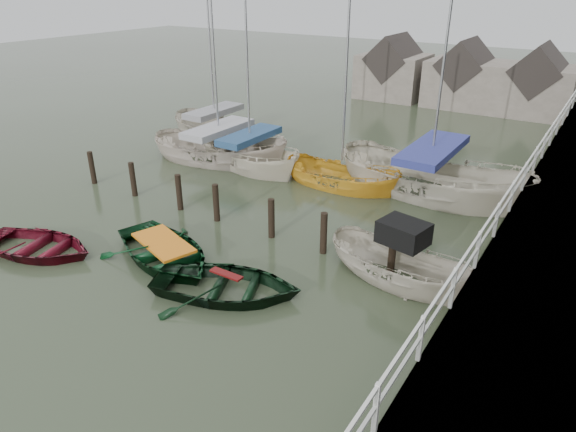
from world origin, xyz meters
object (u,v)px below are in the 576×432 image
Objects in this scene: rowboat_green at (165,261)px; rowboat_dkgreen at (227,294)px; rowboat_red at (39,253)px; motorboat at (396,279)px; sailboat_c at (341,186)px; sailboat_b at (251,165)px; sailboat_e at (216,138)px; sailboat_d at (428,192)px; sailboat_a at (220,160)px.

rowboat_dkgreen is at bearing -79.86° from rowboat_green.
motorboat is at bearing -79.76° from rowboat_red.
rowboat_dkgreen is at bearing -171.34° from sailboat_c.
sailboat_b is 1.15× the size of sailboat_e.
motorboat reaches higher than rowboat_red.
sailboat_d is at bearing 23.12° from motorboat.
sailboat_a is (-0.88, 10.09, 0.06)m from rowboat_red.
rowboat_red is at bearing -168.77° from sailboat_b.
sailboat_a is (-7.44, 8.66, 0.06)m from rowboat_dkgreen.
rowboat_dkgreen is at bearing -150.77° from sailboat_a.
sailboat_a reaches higher than motorboat.
sailboat_b is at bearing 11.05° from rowboat_dkgreen.
motorboat is (6.49, 2.80, 0.09)m from rowboat_green.
rowboat_green is (3.78, 1.82, 0.00)m from rowboat_red.
motorboat is 0.40× the size of sailboat_b.
sailboat_d is at bearing -80.14° from sailboat_e.
sailboat_c reaches higher than motorboat.
sailboat_b reaches higher than sailboat_c.
sailboat_e is (-7.28, 11.05, 0.06)m from rowboat_green.
rowboat_green is at bearing -162.05° from sailboat_a.
sailboat_d reaches higher than rowboat_dkgreen.
sailboat_c is at bearing 118.19° from sailboat_d.
sailboat_c is at bearing -41.73° from rowboat_red.
sailboat_d is (8.80, 11.60, 0.06)m from rowboat_red.
sailboat_d is (-1.46, 6.97, -0.03)m from motorboat.
sailboat_e is (-3.51, 12.88, 0.06)m from rowboat_red.
rowboat_dkgreen is 0.37× the size of sailboat_a.
sailboat_b is 5.01m from sailboat_e.
sailboat_a is (-11.14, 5.47, -0.03)m from motorboat.
sailboat_b is (-5.78, 8.86, 0.07)m from rowboat_dkgreen.
sailboat_b is (1.67, 0.20, 0.01)m from sailboat_a.
rowboat_red is at bearing 80.24° from rowboat_dkgreen.
rowboat_red is 10.32m from sailboat_b.
rowboat_green is at bearing -130.82° from sailboat_e.
sailboat_a is 1.09× the size of sailboat_e.
sailboat_a is at bearing -9.06° from rowboat_red.
rowboat_red is 11.74m from sailboat_c.
sailboat_d is 12.37m from sailboat_e.
rowboat_green is at bearing 161.17° from sailboat_d.
sailboat_b is (-9.48, 5.66, -0.02)m from motorboat.
sailboat_b is at bearing -94.75° from sailboat_a.
sailboat_c is (5.46, 10.39, 0.02)m from rowboat_red.
rowboat_red is at bearing 125.55° from motorboat.
sailboat_e is (-12.31, 1.28, 0.00)m from sailboat_d.
rowboat_dkgreen is at bearing -91.74° from rowboat_red.
rowboat_green is 13.24m from sailboat_e.
sailboat_b is at bearing -18.41° from rowboat_red.
rowboat_red is 0.35× the size of sailboat_a.
rowboat_red is at bearing 151.19° from sailboat_d.
rowboat_dkgreen is at bearing -131.29° from sailboat_b.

